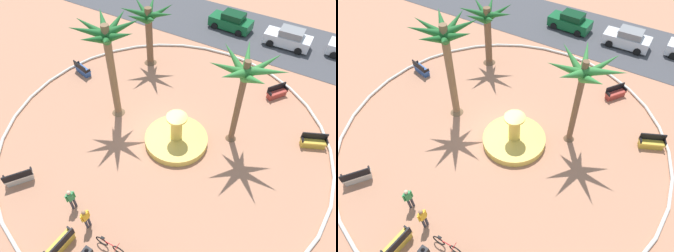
% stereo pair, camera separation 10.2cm
% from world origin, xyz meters
% --- Properties ---
extents(ground_plane, '(80.00, 80.00, 0.00)m').
position_xyz_m(ground_plane, '(0.00, 0.00, 0.00)').
color(ground_plane, tan).
extents(plaza_curb, '(21.49, 21.49, 0.20)m').
position_xyz_m(plaza_curb, '(0.00, 0.00, 0.10)').
color(plaza_curb, silver).
rests_on(plaza_curb, ground).
extents(street_asphalt, '(48.00, 8.00, 0.03)m').
position_xyz_m(street_asphalt, '(0.00, 15.15, 0.01)').
color(street_asphalt, '#424247').
rests_on(street_asphalt, ground).
extents(fountain, '(4.06, 4.06, 2.31)m').
position_xyz_m(fountain, '(0.99, -0.19, 0.32)').
color(fountain, gold).
rests_on(fountain, ground).
extents(palm_tree_near_fountain, '(4.10, 4.01, 5.11)m').
position_xyz_m(palm_tree_near_fountain, '(-5.21, 6.30, 3.66)').
color(palm_tree_near_fountain, brown).
rests_on(palm_tree_near_fountain, ground).
extents(palm_tree_by_curb, '(4.06, 4.03, 7.09)m').
position_xyz_m(palm_tree_by_curb, '(-3.92, 0.07, 5.40)').
color(palm_tree_by_curb, brown).
rests_on(palm_tree_by_curb, ground).
extents(palm_tree_mid_plaza, '(4.16, 4.22, 6.41)m').
position_xyz_m(palm_tree_mid_plaza, '(3.96, 1.90, 5.09)').
color(palm_tree_mid_plaza, brown).
rests_on(palm_tree_mid_plaza, ground).
extents(bench_east, '(0.59, 1.63, 1.00)m').
position_xyz_m(bench_east, '(-0.49, -9.12, 0.35)').
color(bench_east, gold).
rests_on(bench_east, ground).
extents(bench_west, '(1.66, 1.12, 1.00)m').
position_xyz_m(bench_west, '(8.70, 3.99, 0.35)').
color(bench_west, gold).
rests_on(bench_west, ground).
extents(bench_north, '(1.33, 1.60, 1.00)m').
position_xyz_m(bench_north, '(5.23, 7.50, 0.35)').
color(bench_north, '#B73D33').
rests_on(bench_north, ground).
extents(bench_southeast, '(1.67, 0.87, 1.00)m').
position_xyz_m(bench_southeast, '(-9.10, 2.25, 0.35)').
color(bench_southeast, '#335BA8').
rests_on(bench_southeast, ground).
extents(bench_southwest, '(1.34, 1.59, 1.00)m').
position_xyz_m(bench_southwest, '(-5.35, -7.47, 0.35)').
color(bench_southwest, beige).
rests_on(bench_southwest, ground).
extents(bicycle_red_frame, '(1.72, 0.44, 0.94)m').
position_xyz_m(bicycle_red_frame, '(1.66, -7.92, 0.38)').
color(bicycle_red_frame, black).
rests_on(bicycle_red_frame, ground).
extents(person_cyclist_photo, '(0.25, 0.53, 1.62)m').
position_xyz_m(person_cyclist_photo, '(-0.08, -7.57, 0.90)').
color(person_cyclist_photo, '#33333D').
rests_on(person_cyclist_photo, ground).
extents(person_pedestrian_stroll, '(0.30, 0.50, 1.62)m').
position_xyz_m(person_pedestrian_stroll, '(-1.48, -7.13, 0.91)').
color(person_pedestrian_stroll, '#33333D').
rests_on(person_pedestrian_stroll, ground).
extents(parked_car_leftmost, '(4.07, 2.05, 1.67)m').
position_xyz_m(parked_car_leftmost, '(-1.58, 14.87, 0.78)').
color(parked_car_leftmost, '#145B2D').
rests_on(parked_car_leftmost, ground).
extents(parked_car_second, '(4.03, 1.97, 1.67)m').
position_xyz_m(parked_car_second, '(3.92, 14.69, 0.78)').
color(parked_car_second, silver).
rests_on(parked_car_second, ground).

